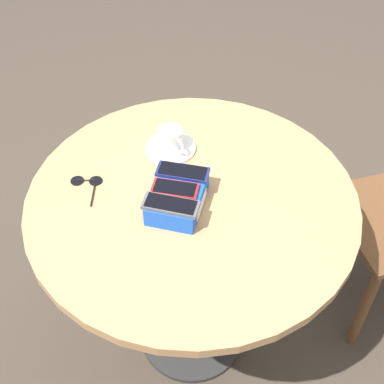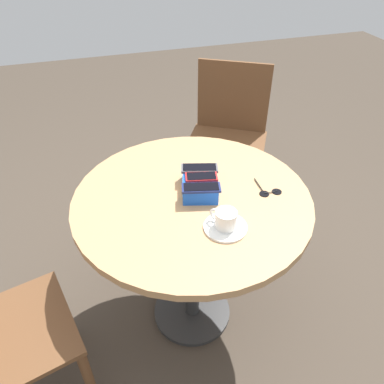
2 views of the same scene
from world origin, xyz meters
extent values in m
plane|color=#42382D|center=(0.00, 0.00, 0.00)|extent=(8.00, 8.00, 0.00)
cylinder|color=#2D2D2D|center=(0.00, 0.00, 0.01)|extent=(0.37, 0.37, 0.02)
cylinder|color=#2D2D2D|center=(0.00, 0.00, 0.36)|extent=(0.07, 0.07, 0.68)
cylinder|color=tan|center=(0.00, 0.00, 0.72)|extent=(0.89, 0.89, 0.03)
cube|color=blue|center=(-0.03, 0.04, 0.76)|extent=(0.21, 0.17, 0.06)
cube|color=white|center=(-0.04, -0.02, 0.75)|extent=(0.10, 0.03, 0.03)
cube|color=#515156|center=(-0.08, 0.06, 0.79)|extent=(0.09, 0.15, 0.01)
cube|color=black|center=(-0.08, 0.06, 0.80)|extent=(0.08, 0.14, 0.00)
cube|color=red|center=(-0.03, 0.04, 0.79)|extent=(0.08, 0.13, 0.01)
cube|color=black|center=(-0.03, 0.04, 0.80)|extent=(0.07, 0.12, 0.00)
cube|color=navy|center=(0.04, 0.02, 0.79)|extent=(0.09, 0.15, 0.01)
cube|color=black|center=(0.04, 0.02, 0.80)|extent=(0.08, 0.13, 0.00)
cylinder|color=white|center=(0.20, 0.06, 0.74)|extent=(0.15, 0.15, 0.01)
cylinder|color=white|center=(0.20, 0.06, 0.77)|extent=(0.07, 0.07, 0.06)
cylinder|color=olive|center=(0.20, 0.06, 0.80)|extent=(0.06, 0.06, 0.00)
torus|color=white|center=(0.17, 0.03, 0.77)|extent=(0.04, 0.04, 0.05)
cylinder|color=black|center=(0.07, 0.31, 0.74)|extent=(0.04, 0.04, 0.00)
cylinder|color=black|center=(0.07, 0.26, 0.74)|extent=(0.04, 0.04, 0.00)
cylinder|color=black|center=(0.07, 0.29, 0.74)|extent=(0.01, 0.05, 0.00)
cylinder|color=black|center=(0.01, 0.27, 0.74)|extent=(0.08, 0.01, 0.00)
cube|color=brown|center=(-0.74, 0.43, 0.44)|extent=(0.63, 0.63, 0.02)
cube|color=brown|center=(-0.93, 0.55, 0.67)|extent=(0.24, 0.38, 0.43)
cylinder|color=brown|center=(-0.66, 0.15, 0.22)|extent=(0.04, 0.04, 0.43)
cylinder|color=brown|center=(-0.45, 0.51, 0.22)|extent=(0.04, 0.04, 0.43)
cylinder|color=brown|center=(-1.02, 0.36, 0.22)|extent=(0.04, 0.04, 0.43)
cylinder|color=brown|center=(-0.81, 0.72, 0.22)|extent=(0.04, 0.04, 0.43)
cube|color=brown|center=(0.18, -0.70, 0.42)|extent=(0.48, 0.48, 0.02)
cylinder|color=brown|center=(0.31, -0.49, 0.21)|extent=(0.04, 0.04, 0.41)
cylinder|color=brown|center=(-0.04, -0.58, 0.21)|extent=(0.04, 0.04, 0.41)
camera|label=1|loc=(-0.98, 0.03, 1.77)|focal=50.00mm
camera|label=2|loc=(1.04, -0.32, 1.61)|focal=35.00mm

